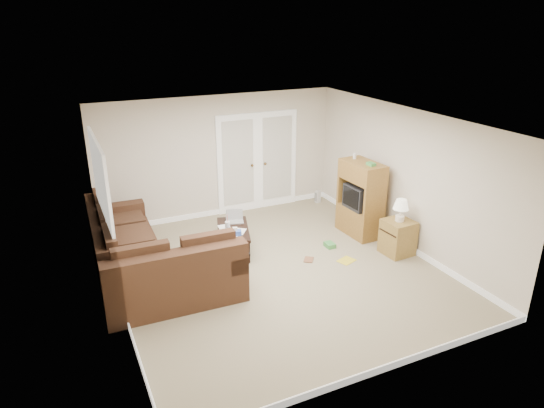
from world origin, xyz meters
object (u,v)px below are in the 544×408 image
side_cabinet (398,234)px  sectional_sofa (145,259)px  coffee_table (233,238)px  tv_armoire (361,198)px

side_cabinet → sectional_sofa: bearing=164.4°
sectional_sofa → coffee_table: sectional_sofa is taller
tv_armoire → side_cabinet: bearing=-85.3°
sectional_sofa → tv_armoire: 4.10m
sectional_sofa → side_cabinet: 4.31m
tv_armoire → coffee_table: bearing=169.8°
sectional_sofa → side_cabinet: size_ratio=3.06×
sectional_sofa → coffee_table: (1.63, 0.41, -0.13)m
sectional_sofa → tv_armoire: size_ratio=2.04×
sectional_sofa → side_cabinet: bearing=-10.7°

